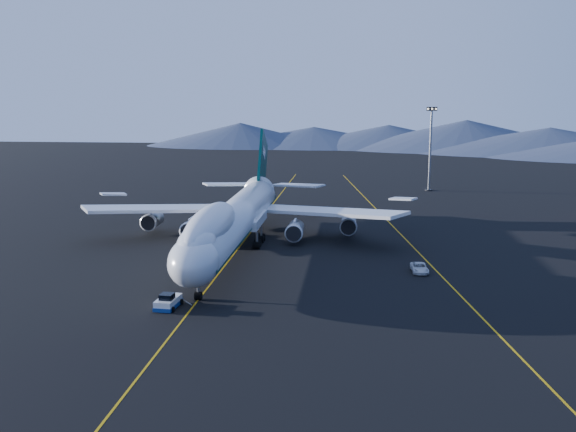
# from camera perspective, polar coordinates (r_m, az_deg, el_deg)

# --- Properties ---
(ground) EXTENTS (500.00, 500.00, 0.00)m
(ground) POSITION_cam_1_polar(r_m,az_deg,el_deg) (110.17, -4.66, -3.17)
(ground) COLOR black
(ground) RESTS_ON ground
(taxiway_line_main) EXTENTS (0.25, 220.00, 0.01)m
(taxiway_line_main) POSITION_cam_1_polar(r_m,az_deg,el_deg) (110.16, -4.66, -3.16)
(taxiway_line_main) COLOR #C8950B
(taxiway_line_main) RESTS_ON ground
(taxiway_line_side) EXTENTS (28.08, 198.09, 0.01)m
(taxiway_line_side) POSITION_cam_1_polar(r_m,az_deg,el_deg) (118.45, 10.69, -2.33)
(taxiway_line_side) COLOR #C8950B
(taxiway_line_side) RESTS_ON ground
(boeing_747) EXTENTS (59.62, 72.43, 19.37)m
(boeing_747) POSITION_cam_1_polar(r_m,az_deg,el_deg) (108.96, -4.70, -0.19)
(boeing_747) COLOR silver
(boeing_747) RESTS_ON ground
(pushback_tug) EXTENTS (2.97, 4.79, 2.00)m
(pushback_tug) POSITION_cam_1_polar(r_m,az_deg,el_deg) (82.63, -10.60, -7.59)
(pushback_tug) COLOR silver
(pushback_tug) RESTS_ON ground
(service_van) EXTENTS (2.59, 5.14, 1.39)m
(service_van) POSITION_cam_1_polar(r_m,az_deg,el_deg) (98.98, 11.61, -4.53)
(service_van) COLOR silver
(service_van) RESTS_ON ground
(floodlight_mast) EXTENTS (2.87, 2.15, 23.22)m
(floodlight_mast) POSITION_cam_1_polar(r_m,az_deg,el_deg) (183.14, 12.53, 5.86)
(floodlight_mast) COLOR black
(floodlight_mast) RESTS_ON ground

